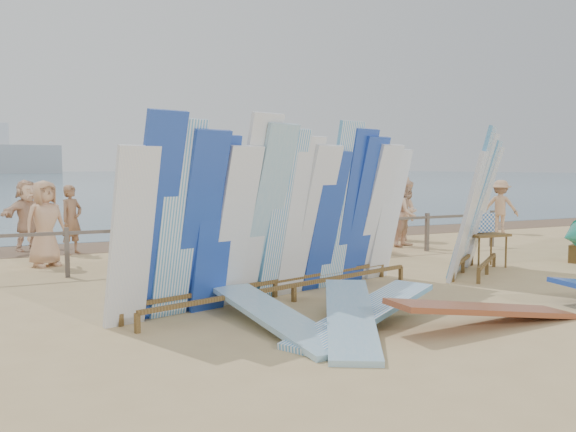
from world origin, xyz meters
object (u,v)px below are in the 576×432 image
beachgoer_2 (208,223)px  beachgoer_9 (400,207)px  vendor_table (485,249)px  beachgoer_0 (45,223)px  beachgoer_extra_0 (500,206)px  beachgoer_5 (211,207)px  beachgoer_8 (407,213)px  flat_board_b (350,331)px  beachgoer_7 (400,206)px  beachgoer_3 (211,209)px  beachgoer_11 (27,215)px  flat_board_c (484,326)px  flat_board_a (276,329)px  main_surfboard_rack (283,219)px  side_surfboard_rack (476,209)px  beach_chair_left (244,246)px  beach_chair_right (271,244)px  beachgoer_1 (72,220)px  flat_board_e (364,328)px  stroller (370,233)px  beachgoer_4 (289,219)px  beachgoer_6 (361,219)px

beachgoer_2 → beachgoer_9: size_ratio=0.88×
vendor_table → beachgoer_0: size_ratio=0.63×
beachgoer_extra_0 → beachgoer_5: bearing=36.6°
beachgoer_5 → beachgoer_8: 5.17m
flat_board_b → beachgoer_7: beachgoer_7 is taller
beachgoer_3 → beachgoer_0: 4.35m
beachgoer_0 → beachgoer_11: (-0.25, 2.61, -0.02)m
flat_board_c → flat_board_a: bearing=67.6°
vendor_table → beachgoer_11: size_ratio=0.64×
main_surfboard_rack → side_surfboard_rack: size_ratio=2.01×
beach_chair_left → beachgoer_3: (-0.04, 2.21, 0.68)m
beachgoer_2 → side_surfboard_rack: bearing=169.4°
side_surfboard_rack → beach_chair_right: side_surfboard_rack is taller
beachgoer_1 → flat_board_e: bearing=-110.8°
flat_board_b → beachgoer_extra_0: bearing=65.9°
vendor_table → beach_chair_left: 5.07m
flat_board_a → beachgoer_2: beachgoer_2 is taller
side_surfboard_rack → beachgoer_2: bearing=97.1°
flat_board_b → beachgoer_11: 9.95m
stroller → beachgoer_0: bearing=169.2°
beachgoer_2 → beachgoer_extra_0: bearing=-138.8°
flat_board_e → beachgoer_extra_0: size_ratio=1.70×
beach_chair_left → beachgoer_9: 5.12m
side_surfboard_rack → flat_board_a: bearing=162.8°
flat_board_b → beachgoer_9: beachgoer_9 is taller
main_surfboard_rack → beachgoer_3: 6.60m
flat_board_c → beach_chair_right: 6.86m
vendor_table → beachgoer_3: bearing=127.0°
beach_chair_right → stroller: stroller is taller
beachgoer_5 → flat_board_a: bearing=-44.7°
vendor_table → flat_board_c: size_ratio=0.40×
beachgoer_11 → beachgoer_8: (8.60, -3.18, -0.01)m
flat_board_e → beachgoer_11: bearing=174.0°
flat_board_a → beachgoer_7: bearing=40.6°
side_surfboard_rack → beachgoer_4: (-1.89, 4.07, -0.42)m
beachgoer_3 → beachgoer_6: size_ratio=1.18×
beachgoer_6 → beachgoer_2: bearing=141.2°
flat_board_b → stroller: bearing=83.5°
flat_board_e → beachgoer_11: 9.98m
beach_chair_right → vendor_table: bearing=-85.8°
flat_board_b → beachgoer_6: size_ratio=1.73×
flat_board_e → beachgoer_4: (2.02, 6.46, 0.78)m
beachgoer_6 → beachgoer_1: 6.64m
beachgoer_extra_0 → beachgoer_8: bearing=66.1°
beachgoer_extra_0 → beachgoer_7: (-3.86, -0.28, 0.13)m
main_surfboard_rack → flat_board_b: main_surfboard_rack is taller
beachgoer_6 → beachgoer_8: 1.56m
beachgoer_7 → flat_board_c: bearing=-98.7°
flat_board_c → beachgoer_4: bearing=-5.4°
beachgoer_3 → beachgoer_2: 2.36m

